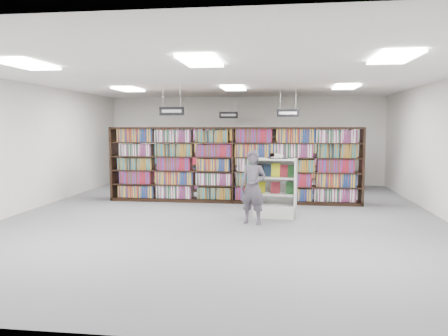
# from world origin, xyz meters

# --- Properties ---
(floor) EXTENTS (12.00, 12.00, 0.00)m
(floor) POSITION_xyz_m (0.00, 0.00, 0.00)
(floor) COLOR #5A5A60
(floor) RESTS_ON ground
(ceiling) EXTENTS (10.00, 12.00, 0.10)m
(ceiling) POSITION_xyz_m (0.00, 0.00, 3.20)
(ceiling) COLOR white
(ceiling) RESTS_ON wall_back
(wall_back) EXTENTS (10.00, 0.10, 3.20)m
(wall_back) POSITION_xyz_m (0.00, 6.00, 1.60)
(wall_back) COLOR silver
(wall_back) RESTS_ON ground
(wall_front) EXTENTS (10.00, 0.10, 3.20)m
(wall_front) POSITION_xyz_m (0.00, -6.00, 1.60)
(wall_front) COLOR silver
(wall_front) RESTS_ON ground
(wall_left) EXTENTS (0.10, 12.00, 3.20)m
(wall_left) POSITION_xyz_m (-5.00, 0.00, 1.60)
(wall_left) COLOR silver
(wall_left) RESTS_ON ground
(bookshelf_row_near) EXTENTS (7.00, 0.60, 2.10)m
(bookshelf_row_near) POSITION_xyz_m (0.00, 2.00, 1.05)
(bookshelf_row_near) COLOR black
(bookshelf_row_near) RESTS_ON floor
(bookshelf_row_mid) EXTENTS (7.00, 0.60, 2.10)m
(bookshelf_row_mid) POSITION_xyz_m (0.00, 4.00, 1.05)
(bookshelf_row_mid) COLOR black
(bookshelf_row_mid) RESTS_ON floor
(bookshelf_row_far) EXTENTS (7.00, 0.60, 2.10)m
(bookshelf_row_far) POSITION_xyz_m (0.00, 5.70, 1.05)
(bookshelf_row_far) COLOR black
(bookshelf_row_far) RESTS_ON floor
(aisle_sign_left) EXTENTS (0.65, 0.02, 0.80)m
(aisle_sign_left) POSITION_xyz_m (-1.50, 1.00, 2.53)
(aisle_sign_left) COLOR #B2B2B7
(aisle_sign_left) RESTS_ON ceiling
(aisle_sign_right) EXTENTS (0.65, 0.02, 0.80)m
(aisle_sign_right) POSITION_xyz_m (1.50, 3.00, 2.53)
(aisle_sign_right) COLOR #B2B2B7
(aisle_sign_right) RESTS_ON ceiling
(aisle_sign_center) EXTENTS (0.65, 0.02, 0.80)m
(aisle_sign_center) POSITION_xyz_m (-0.50, 5.00, 2.53)
(aisle_sign_center) COLOR #B2B2B7
(aisle_sign_center) RESTS_ON ceiling
(troffer_front_left) EXTENTS (0.60, 1.20, 0.04)m
(troffer_front_left) POSITION_xyz_m (-3.00, -3.00, 3.16)
(troffer_front_left) COLOR white
(troffer_front_left) RESTS_ON ceiling
(troffer_front_center) EXTENTS (0.60, 1.20, 0.04)m
(troffer_front_center) POSITION_xyz_m (0.00, -3.00, 3.16)
(troffer_front_center) COLOR white
(troffer_front_center) RESTS_ON ceiling
(troffer_front_right) EXTENTS (0.60, 1.20, 0.04)m
(troffer_front_right) POSITION_xyz_m (3.00, -3.00, 3.16)
(troffer_front_right) COLOR white
(troffer_front_right) RESTS_ON ceiling
(troffer_back_left) EXTENTS (0.60, 1.20, 0.04)m
(troffer_back_left) POSITION_xyz_m (-3.00, 2.00, 3.16)
(troffer_back_left) COLOR white
(troffer_back_left) RESTS_ON ceiling
(troffer_back_center) EXTENTS (0.60, 1.20, 0.04)m
(troffer_back_center) POSITION_xyz_m (0.00, 2.00, 3.16)
(troffer_back_center) COLOR white
(troffer_back_center) RESTS_ON ceiling
(troffer_back_right) EXTENTS (0.60, 1.20, 0.04)m
(troffer_back_right) POSITION_xyz_m (3.00, 2.00, 3.16)
(troffer_back_right) COLOR white
(troffer_back_right) RESTS_ON ceiling
(endcap_display) EXTENTS (1.03, 0.59, 1.37)m
(endcap_display) POSITION_xyz_m (1.19, 0.11, 0.47)
(endcap_display) COLOR silver
(endcap_display) RESTS_ON floor
(open_book) EXTENTS (0.62, 0.50, 0.12)m
(open_book) POSITION_xyz_m (1.27, 0.16, 1.41)
(open_book) COLOR black
(open_book) RESTS_ON endcap_display
(shopper) EXTENTS (0.67, 0.54, 1.61)m
(shopper) POSITION_xyz_m (0.71, -0.70, 0.80)
(shopper) COLOR #4C4751
(shopper) RESTS_ON floor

